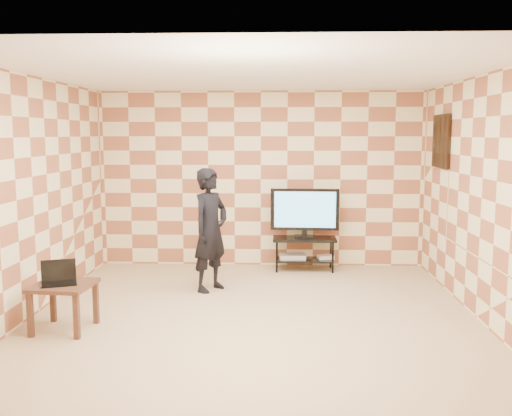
% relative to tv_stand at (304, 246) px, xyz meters
% --- Properties ---
extents(floor, '(5.00, 5.00, 0.00)m').
position_rel_tv_stand_xyz_m(floor, '(-0.67, -2.16, -0.36)').
color(floor, tan).
rests_on(floor, ground).
extents(wall_back, '(5.00, 0.02, 2.70)m').
position_rel_tv_stand_xyz_m(wall_back, '(-0.67, 0.34, 0.99)').
color(wall_back, beige).
rests_on(wall_back, ground).
extents(wall_front, '(5.00, 0.02, 2.70)m').
position_rel_tv_stand_xyz_m(wall_front, '(-0.67, -4.66, 0.99)').
color(wall_front, beige).
rests_on(wall_front, ground).
extents(wall_left, '(0.02, 5.00, 2.70)m').
position_rel_tv_stand_xyz_m(wall_left, '(-3.17, -2.16, 0.99)').
color(wall_left, beige).
rests_on(wall_left, ground).
extents(wall_right, '(0.02, 5.00, 2.70)m').
position_rel_tv_stand_xyz_m(wall_right, '(1.83, -2.16, 0.99)').
color(wall_right, beige).
rests_on(wall_right, ground).
extents(ceiling, '(5.00, 5.00, 0.02)m').
position_rel_tv_stand_xyz_m(ceiling, '(-0.67, -2.16, 2.34)').
color(ceiling, white).
rests_on(ceiling, wall_back).
extents(wall_art, '(0.04, 0.72, 0.72)m').
position_rel_tv_stand_xyz_m(wall_art, '(1.80, -0.61, 1.59)').
color(wall_art, black).
rests_on(wall_art, wall_right).
extents(tv_stand, '(0.94, 0.42, 0.50)m').
position_rel_tv_stand_xyz_m(tv_stand, '(0.00, 0.00, 0.00)').
color(tv_stand, black).
rests_on(tv_stand, floor).
extents(tv, '(1.02, 0.20, 0.74)m').
position_rel_tv_stand_xyz_m(tv, '(0.00, -0.00, 0.55)').
color(tv, black).
rests_on(tv, tv_stand).
extents(dvd_player, '(0.40, 0.29, 0.06)m').
position_rel_tv_stand_xyz_m(dvd_player, '(-0.18, 0.02, -0.16)').
color(dvd_player, '#B8B8BB').
rests_on(dvd_player, tv_stand).
extents(game_console, '(0.26, 0.21, 0.05)m').
position_rel_tv_stand_xyz_m(game_console, '(0.32, 0.03, -0.17)').
color(game_console, silver).
rests_on(game_console, tv_stand).
extents(side_table, '(0.63, 0.63, 0.50)m').
position_rel_tv_stand_xyz_m(side_table, '(-2.64, -2.75, 0.05)').
color(side_table, '#3E281C').
rests_on(side_table, floor).
extents(laptop, '(0.43, 0.38, 0.23)m').
position_rel_tv_stand_xyz_m(laptop, '(-2.68, -2.74, 0.19)').
color(laptop, black).
rests_on(laptop, side_table).
extents(person, '(0.65, 0.70, 1.61)m').
position_rel_tv_stand_xyz_m(person, '(-1.28, -1.15, 0.44)').
color(person, black).
rests_on(person, floor).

